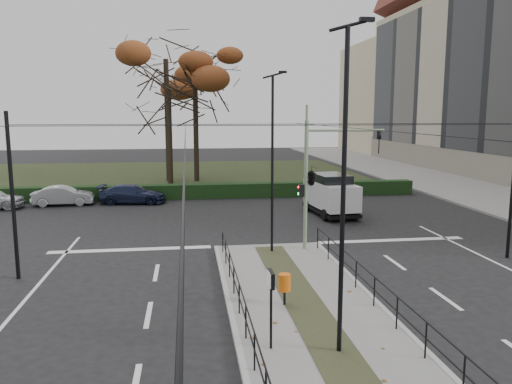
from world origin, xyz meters
The scene contains 18 objects.
ground centered at (0.00, 0.00, 0.00)m, with size 140.00×140.00×0.00m, color black.
median_island centered at (0.00, -2.50, 0.07)m, with size 4.40×15.00×0.14m, color slate.
sidewalk_east centered at (18.00, 22.00, 0.07)m, with size 8.00×90.00×0.14m, color slate.
park centered at (-6.00, 32.00, 0.05)m, with size 38.00×26.00×0.10m, color black.
hedge centered at (-6.00, 18.60, 0.50)m, with size 38.00×1.00×1.00m, color black.
median_railing centered at (0.00, -2.60, 0.98)m, with size 4.14×13.24×0.92m.
catenary centered at (0.00, 1.62, 3.42)m, with size 20.00×34.00×6.00m.
traffic_light centered at (1.82, 4.05, 3.34)m, with size 3.73×2.11×5.49m.
litter_bin centered at (-0.61, -2.12, 0.83)m, with size 0.38×0.38×0.97m.
info_panel centered at (-1.51, -4.88, 1.70)m, with size 0.11×0.52×1.98m.
streetlamp_median_near centered at (0.14, -5.28, 4.15)m, with size 0.66×0.13×7.88m.
streetlamp_median_far centered at (0.03, 3.82, 3.93)m, with size 0.62×0.13×7.46m.
parked_car_second centered at (-11.49, 17.04, 0.63)m, with size 1.33×3.82×1.26m, color #ACAEB4.
parked_car_third centered at (-7.11, 17.15, 0.63)m, with size 1.76×4.34×1.26m, color #1A223E.
white_van centered at (4.85, 11.57, 1.26)m, with size 2.44×4.71×2.43m.
rust_tree centered at (-5.05, 27.58, 10.46)m, with size 10.60×10.60×13.63m.
bare_tree_center centered at (-2.64, 27.25, 9.27)m, with size 7.62×7.62×13.15m.
bare_tree_near centered at (-4.85, 25.59, 7.61)m, with size 6.60×6.60×10.77m.
Camera 1 is at (-3.47, -16.36, 5.90)m, focal length 35.00 mm.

